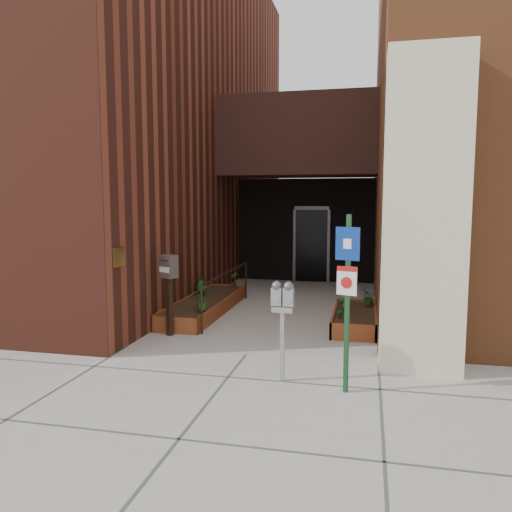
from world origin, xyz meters
The scene contains 15 objects.
ground centered at (0.00, 0.00, 0.00)m, with size 80.00×80.00×0.00m, color #9E9991.
architecture centered at (-0.18, 6.89, 4.98)m, with size 20.00×14.60×10.00m.
planter_left centered at (-1.55, 2.70, 0.13)m, with size 0.90×3.60×0.30m.
planter_right centered at (1.60, 2.20, 0.13)m, with size 0.80×2.20×0.30m.
handrail centered at (-1.05, 2.65, 0.75)m, with size 0.04×3.34×0.90m.
parking_meter centered at (0.74, -0.96, 1.04)m, with size 0.30×0.15×1.34m.
sign_post centered at (1.57, -1.18, 1.36)m, with size 0.29×0.12×2.21m.
payment_dropbox centered at (-1.58, 0.80, 1.03)m, with size 0.35×0.31×1.43m.
shrub_left_a centered at (-1.25, 1.61, 0.48)m, with size 0.33×0.33×0.36m, color #245819.
shrub_left_b centered at (-1.75, 2.95, 0.46)m, with size 0.18×0.18×0.33m, color #1B611F.
shrub_left_c centered at (-1.80, 3.19, 0.50)m, with size 0.22×0.22×0.40m, color #2A5B1A.
shrub_left_d centered at (-1.34, 4.30, 0.47)m, with size 0.18×0.18×0.33m, color #1B5217.
shrub_right_a centered at (1.45, 2.15, 0.45)m, with size 0.17×0.17×0.31m, color #1D5518.
shrub_right_b centered at (1.35, 1.66, 0.47)m, with size 0.18×0.18×0.34m, color #174E16.
shrub_right_c centered at (1.85, 2.79, 0.46)m, with size 0.29×0.29×0.32m, color #164F1B.
Camera 1 is at (1.80, -7.27, 2.39)m, focal length 35.00 mm.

